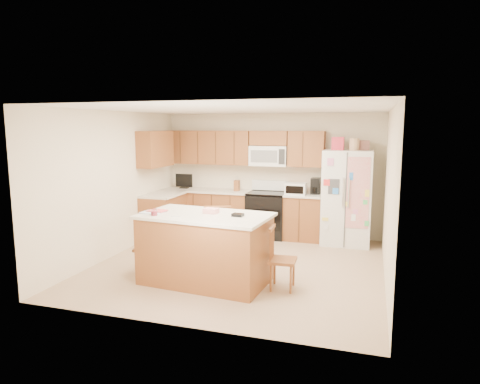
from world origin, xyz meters
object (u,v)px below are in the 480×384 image
(island, at_px, (205,248))
(windsor_chair_right, at_px, (281,260))
(windsor_chair_back, at_px, (218,237))
(refrigerator, at_px, (347,196))
(windsor_chair_left, at_px, (149,247))
(stove, at_px, (267,214))

(island, xyz_separation_m, windsor_chair_right, (1.09, 0.06, -0.09))
(island, xyz_separation_m, windsor_chair_back, (-0.06, 0.70, -0.02))
(windsor_chair_back, bearing_deg, island, -85.38)
(refrigerator, bearing_deg, windsor_chair_back, -132.59)
(windsor_chair_left, bearing_deg, refrigerator, 43.70)
(stove, xyz_separation_m, windsor_chair_left, (-1.20, -2.71, -0.06))
(stove, bearing_deg, island, -94.91)
(island, bearing_deg, stove, 85.09)
(stove, bearing_deg, refrigerator, -2.30)
(refrigerator, xyz_separation_m, island, (-1.81, -2.73, -0.42))
(windsor_chair_left, distance_m, windsor_chair_right, 2.05)
(island, bearing_deg, refrigerator, 56.41)
(windsor_chair_right, bearing_deg, refrigerator, 74.95)
(refrigerator, distance_m, windsor_chair_left, 3.86)
(island, xyz_separation_m, windsor_chair_left, (-0.96, 0.08, -0.09))
(windsor_chair_left, xyz_separation_m, windsor_chair_back, (0.90, 0.61, 0.07))
(island, distance_m, windsor_chair_left, 0.96)
(refrigerator, xyz_separation_m, windsor_chair_left, (-2.77, -2.64, -0.51))
(windsor_chair_back, relative_size, windsor_chair_right, 1.16)
(stove, height_order, refrigerator, refrigerator)
(refrigerator, distance_m, windsor_chair_back, 2.79)
(stove, relative_size, windsor_chair_left, 1.29)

